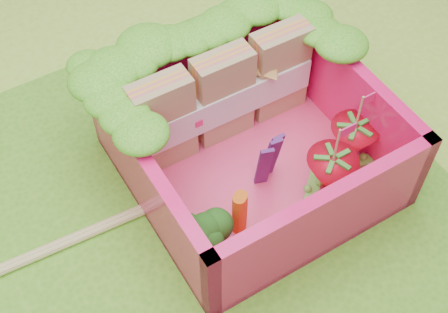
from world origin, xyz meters
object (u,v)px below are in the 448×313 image
strawberry_left (330,175)px  chopsticks (3,269)px  broccoli (203,235)px  strawberry_right (352,142)px  bento_box (252,140)px  sandwich_stack (224,96)px

strawberry_left → chopsticks: bearing=164.2°
broccoli → strawberry_right: 1.01m
strawberry_left → strawberry_right: strawberry_left is taller
chopsticks → strawberry_left: bearing=-15.8°
strawberry_left → strawberry_right: 0.27m
strawberry_left → bento_box: bearing=126.3°
chopsticks → bento_box: bearing=-4.7°
strawberry_right → strawberry_left: bearing=-153.7°
sandwich_stack → broccoli: bearing=-128.1°
broccoli → bento_box: bearing=34.5°
broccoli → sandwich_stack: bearing=51.9°
bento_box → strawberry_left: 0.45m
sandwich_stack → strawberry_right: bearing=-47.5°
bento_box → strawberry_left: size_ratio=2.53×
sandwich_stack → strawberry_right: (0.49, -0.54, -0.15)m
sandwich_stack → broccoli: (-0.51, -0.65, -0.10)m
sandwich_stack → strawberry_left: (0.26, -0.66, -0.14)m
broccoli → strawberry_left: strawberry_left is taller
strawberry_right → chopsticks: size_ratio=0.20×
sandwich_stack → strawberry_right: sandwich_stack is taller
bento_box → sandwich_stack: sandwich_stack is taller
sandwich_stack → chopsticks: (-1.41, -0.19, -0.31)m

